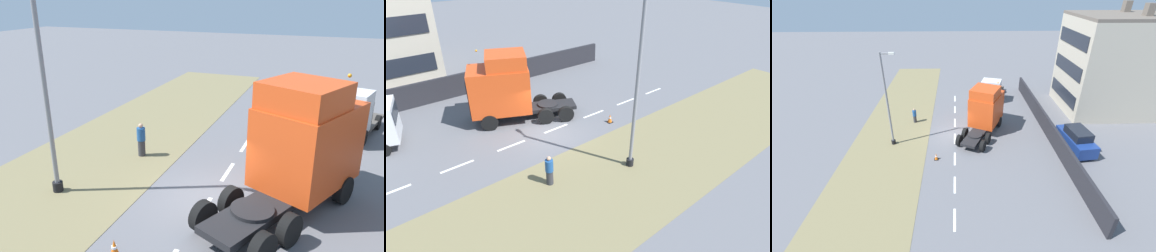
# 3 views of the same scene
# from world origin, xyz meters

# --- Properties ---
(ground_plane) EXTENTS (120.00, 120.00, 0.00)m
(ground_plane) POSITION_xyz_m (0.00, 0.00, 0.00)
(ground_plane) COLOR slate
(ground_plane) RESTS_ON ground
(grass_verge) EXTENTS (7.00, 44.00, 0.01)m
(grass_verge) POSITION_xyz_m (-6.00, 0.00, 0.01)
(grass_verge) COLOR olive
(grass_verge) RESTS_ON ground
(lane_markings) EXTENTS (0.16, 21.00, 0.00)m
(lane_markings) POSITION_xyz_m (0.00, -0.70, 0.00)
(lane_markings) COLOR white
(lane_markings) RESTS_ON ground
(lorry_cab) EXTENTS (5.03, 6.90, 4.65)m
(lorry_cab) POSITION_xyz_m (3.04, 1.08, 2.26)
(lorry_cab) COLOR black
(lorry_cab) RESTS_ON ground
(flatbed_truck) EXTENTS (3.62, 5.51, 2.68)m
(flatbed_truck) POSITION_xyz_m (4.61, 8.52, 1.41)
(flatbed_truck) COLOR silver
(flatbed_truck) RESTS_ON ground
(lamp_post) EXTENTS (1.31, 0.38, 8.40)m
(lamp_post) POSITION_xyz_m (-5.60, -1.42, 3.84)
(lamp_post) COLOR black
(lamp_post) RESTS_ON ground
(pedestrian) EXTENTS (0.39, 0.39, 1.60)m
(pedestrian) POSITION_xyz_m (-4.24, 2.71, 0.78)
(pedestrian) COLOR #333338
(pedestrian) RESTS_ON ground
(traffic_cone_lead) EXTENTS (0.36, 0.36, 0.58)m
(traffic_cone_lead) POSITION_xyz_m (-1.55, -3.94, 0.28)
(traffic_cone_lead) COLOR black
(traffic_cone_lead) RESTS_ON ground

